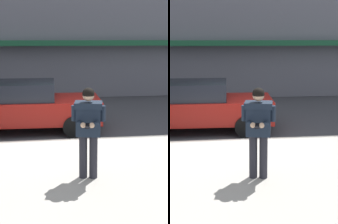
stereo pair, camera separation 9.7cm
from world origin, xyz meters
TOP-DOWN VIEW (x-y plane):
  - ground_plane at (0.00, 0.00)m, footprint 80.00×80.00m
  - sidewalk at (1.00, -2.85)m, footprint 32.00×5.30m
  - curb_paint_line at (1.00, 0.05)m, footprint 28.00×0.12m
  - parked_sedan_mid at (-1.03, 1.23)m, footprint 4.55×2.02m
  - man_texting_on_phone at (0.38, -2.68)m, footprint 0.64×0.63m

SIDE VIEW (x-z plane):
  - ground_plane at x=0.00m, z-range 0.00..0.00m
  - curb_paint_line at x=1.00m, z-range 0.00..0.01m
  - sidewalk at x=1.00m, z-range 0.00..0.14m
  - parked_sedan_mid at x=-1.03m, z-range 0.02..1.56m
  - man_texting_on_phone at x=0.38m, z-range 0.35..2.15m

